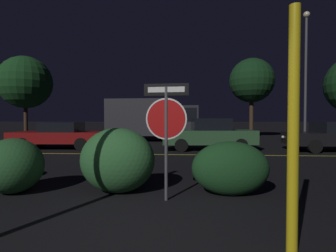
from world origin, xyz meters
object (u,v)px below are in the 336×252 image
object	(u,v)px
delivery_truck	(154,118)
tree_0	(25,82)
stop_sign	(166,119)
street_lamp	(306,64)
yellow_pole_right	(293,131)
hedge_bush_3	(230,168)
passing_car_3	(332,136)
passing_car_2	(209,134)
passing_car_1	(60,135)
hedge_bush_2	(118,160)
tree_1	(252,81)
hedge_bush_1	(13,166)

from	to	relation	value
delivery_truck	tree_0	bearing A→B (deg)	-109.62
stop_sign	street_lamp	distance (m)	15.38
yellow_pole_right	street_lamp	size ratio (longest dim) A/B	0.33
hedge_bush_3	passing_car_3	distance (m)	9.56
passing_car_2	passing_car_1	bearing A→B (deg)	84.35
hedge_bush_2	passing_car_1	world-z (taller)	passing_car_1
street_lamp	tree_1	xyz separation A→B (m)	(-2.45, 3.84, -0.48)
hedge_bush_3	delivery_truck	size ratio (longest dim) A/B	0.25
passing_car_1	passing_car_2	distance (m)	7.46
hedge_bush_1	street_lamp	xyz separation A→B (m)	(11.19, 12.35, 4.44)
hedge_bush_3	passing_car_2	distance (m)	7.60
hedge_bush_2	hedge_bush_1	bearing A→B (deg)	-175.09
delivery_truck	hedge_bush_3	bearing A→B (deg)	15.20
passing_car_1	yellow_pole_right	bearing A→B (deg)	-145.95
street_lamp	tree_0	bearing A→B (deg)	167.37
yellow_pole_right	passing_car_3	bearing A→B (deg)	59.70
tree_0	tree_1	bearing A→B (deg)	-3.11
passing_car_2	delivery_truck	distance (m)	5.89
yellow_pole_right	delivery_truck	distance (m)	15.03
passing_car_2	delivery_truck	size ratio (longest dim) A/B	0.75
passing_car_2	passing_car_3	size ratio (longest dim) A/B	1.11
hedge_bush_1	passing_car_1	size ratio (longest dim) A/B	0.25
tree_1	delivery_truck	bearing A→B (deg)	-153.94
passing_car_2	tree_1	world-z (taller)	tree_1
stop_sign	passing_car_1	distance (m)	10.09
passing_car_1	delivery_truck	bearing A→B (deg)	-44.64
hedge_bush_1	hedge_bush_2	world-z (taller)	hedge_bush_2
passing_car_2	tree_0	world-z (taller)	tree_0
passing_car_1	passing_car_3	world-z (taller)	passing_car_3
hedge_bush_3	tree_0	xyz separation A→B (m)	(-14.97, 17.10, 4.17)
stop_sign	yellow_pole_right	world-z (taller)	yellow_pole_right
passing_car_3	tree_1	bearing A→B (deg)	7.73
hedge_bush_1	hedge_bush_3	world-z (taller)	hedge_bush_1
yellow_pole_right	hedge_bush_3	world-z (taller)	yellow_pole_right
passing_car_2	tree_0	distance (m)	18.38
passing_car_1	hedge_bush_1	bearing A→B (deg)	-163.12
hedge_bush_2	tree_1	distance (m)	17.75
stop_sign	street_lamp	size ratio (longest dim) A/B	0.26
tree_1	passing_car_1	bearing A→B (deg)	-144.16
hedge_bush_3	passing_car_1	distance (m)	10.53
yellow_pole_right	delivery_truck	xyz separation A→B (m)	(-3.30, 14.66, 0.16)
street_lamp	hedge_bush_1	bearing A→B (deg)	-132.19
yellow_pole_right	street_lamp	bearing A→B (deg)	65.68
passing_car_3	stop_sign	bearing A→B (deg)	134.82
hedge_bush_3	stop_sign	bearing A→B (deg)	-161.48
hedge_bush_2	passing_car_2	bearing A→B (deg)	71.60
stop_sign	hedge_bush_3	bearing A→B (deg)	24.04
hedge_bush_2	street_lamp	bearing A→B (deg)	53.24
delivery_truck	tree_1	bearing A→B (deg)	117.70
yellow_pole_right	hedge_bush_2	distance (m)	3.50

